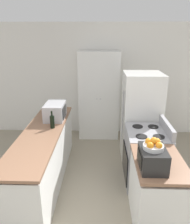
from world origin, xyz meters
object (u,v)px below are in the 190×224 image
(microwave, at_px, (55,111))
(wine_bottle, at_px, (52,122))
(toaster_oven, at_px, (153,159))
(pantry_cabinet, at_px, (99,96))
(refrigerator, at_px, (141,117))
(fruit_bowl, at_px, (153,145))
(stove, at_px, (145,156))

(microwave, height_order, wine_bottle, wine_bottle)
(wine_bottle, height_order, toaster_oven, wine_bottle)
(pantry_cabinet, height_order, microwave, pantry_cabinet)
(refrigerator, xyz_separation_m, toaster_oven, (-0.17, -1.79, 0.18))
(refrigerator, relative_size, microwave, 3.24)
(pantry_cabinet, bearing_deg, wine_bottle, -114.48)
(microwave, xyz_separation_m, wine_bottle, (0.04, -0.42, -0.03))
(refrigerator, height_order, toaster_oven, refrigerator)
(wine_bottle, distance_m, fruit_bowl, 1.77)
(microwave, height_order, toaster_oven, microwave)
(refrigerator, distance_m, microwave, 1.62)
(stove, relative_size, toaster_oven, 2.79)
(toaster_oven, distance_m, fruit_bowl, 0.17)
(stove, xyz_separation_m, fruit_bowl, (-0.15, -1.00, 0.73))
(toaster_oven, bearing_deg, stove, 81.47)
(refrigerator, xyz_separation_m, fruit_bowl, (-0.18, -1.79, 0.35))
(wine_bottle, bearing_deg, stove, -3.85)
(wine_bottle, distance_m, toaster_oven, 1.76)
(refrigerator, height_order, wine_bottle, refrigerator)
(stove, distance_m, toaster_oven, 1.15)
(pantry_cabinet, bearing_deg, fruit_bowl, -76.73)
(stove, xyz_separation_m, microwave, (-1.56, 0.52, 0.58))
(wine_bottle, bearing_deg, fruit_bowl, -38.70)
(fruit_bowl, bearing_deg, stove, 81.22)
(refrigerator, relative_size, wine_bottle, 5.84)
(refrigerator, distance_m, toaster_oven, 1.81)
(toaster_oven, xyz_separation_m, fruit_bowl, (-0.00, 0.00, 0.17))
(refrigerator, height_order, fruit_bowl, refrigerator)
(pantry_cabinet, relative_size, refrigerator, 1.19)
(refrigerator, bearing_deg, microwave, -170.24)
(refrigerator, xyz_separation_m, microwave, (-1.58, -0.27, 0.20))
(microwave, bearing_deg, stove, -18.53)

